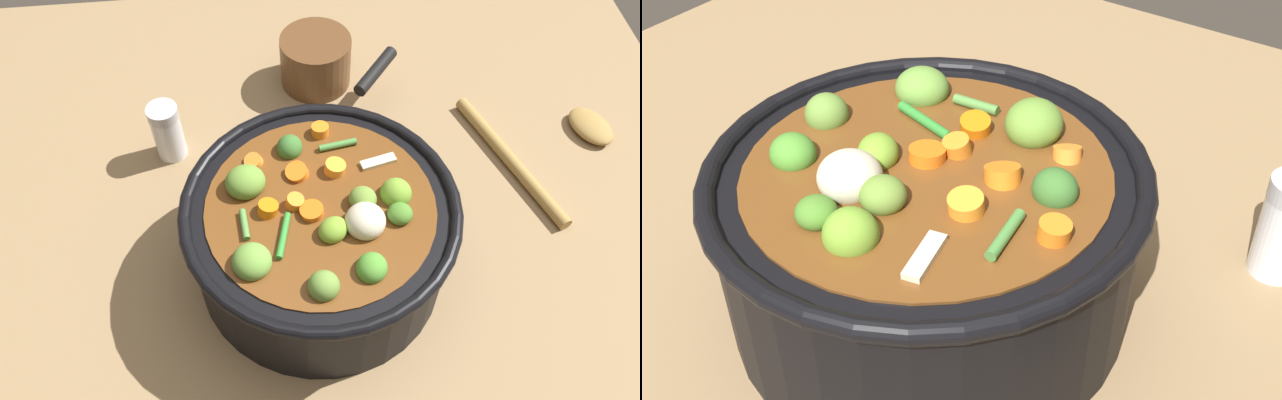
{
  "view_description": "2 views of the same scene",
  "coord_description": "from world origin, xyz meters",
  "views": [
    {
      "loc": [
        -0.39,
        0.04,
        0.67
      ],
      "look_at": [
        0.01,
        -0.0,
        0.11
      ],
      "focal_mm": 35.79,
      "sensor_mm": 36.0,
      "label": 1
    },
    {
      "loc": [
        0.27,
        -0.34,
        0.44
      ],
      "look_at": [
        0.02,
        0.02,
        0.09
      ],
      "focal_mm": 45.23,
      "sensor_mm": 36.0,
      "label": 2
    }
  ],
  "objects": [
    {
      "name": "cooking_pot",
      "position": [
        -0.0,
        0.0,
        0.07
      ],
      "size": [
        0.3,
        0.3,
        0.15
      ],
      "color": "black",
      "rests_on": "ground_plane"
    },
    {
      "name": "ground_plane",
      "position": [
        0.0,
        0.0,
        0.0
      ],
      "size": [
        1.1,
        1.1,
        0.0
      ],
      "primitive_type": "plane",
      "color": "#8C704C"
    }
  ]
}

